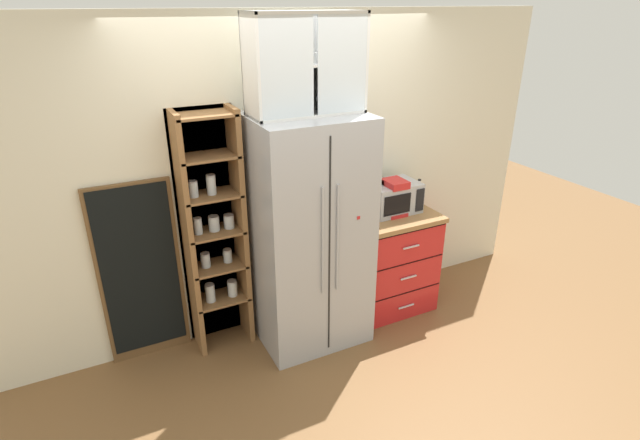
{
  "coord_description": "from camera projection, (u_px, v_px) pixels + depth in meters",
  "views": [
    {
      "loc": [
        -1.49,
        -3.16,
        2.6
      ],
      "look_at": [
        0.1,
        0.0,
        1.02
      ],
      "focal_mm": 27.8,
      "sensor_mm": 36.0,
      "label": 1
    }
  ],
  "objects": [
    {
      "name": "upper_cabinet",
      "position": [
        304.0,
        64.0,
        3.39
      ],
      "size": [
        0.81,
        0.32,
        0.68
      ],
      "color": "silver",
      "rests_on": "refrigerator"
    },
    {
      "name": "wall_back_cream",
      "position": [
        287.0,
        176.0,
        4.05
      ],
      "size": [
        4.89,
        0.1,
        2.55
      ],
      "primitive_type": "cube",
      "color": "silver",
      "rests_on": "ground"
    },
    {
      "name": "pantry_shelf_column",
      "position": [
        213.0,
        231.0,
        3.79
      ],
      "size": [
        0.48,
        0.31,
        1.92
      ],
      "color": "brown",
      "rests_on": "ground"
    },
    {
      "name": "ground_plane",
      "position": [
        310.0,
        331.0,
        4.25
      ],
      "size": [
        10.58,
        10.58,
        0.0
      ],
      "primitive_type": "plane",
      "color": "brown"
    },
    {
      "name": "refrigerator",
      "position": [
        309.0,
        233.0,
        3.87
      ],
      "size": [
        0.85,
        0.72,
        1.86
      ],
      "color": "#ADAFB5",
      "rests_on": "ground"
    },
    {
      "name": "mug_cream",
      "position": [
        364.0,
        212.0,
        4.18
      ],
      "size": [
        0.12,
        0.09,
        0.1
      ],
      "color": "silver",
      "rests_on": "counter_cabinet"
    },
    {
      "name": "coffee_maker",
      "position": [
        393.0,
        196.0,
        4.2
      ],
      "size": [
        0.17,
        0.2,
        0.31
      ],
      "color": "red",
      "rests_on": "counter_cabinet"
    },
    {
      "name": "chalkboard_menu",
      "position": [
        140.0,
        273.0,
        3.71
      ],
      "size": [
        0.6,
        0.04,
        1.44
      ],
      "color": "brown",
      "rests_on": "ground"
    },
    {
      "name": "counter_cabinet",
      "position": [
        389.0,
        260.0,
        4.45
      ],
      "size": [
        0.75,
        0.61,
        0.92
      ],
      "color": "red",
      "rests_on": "ground"
    },
    {
      "name": "microwave",
      "position": [
        392.0,
        197.0,
        4.26
      ],
      "size": [
        0.44,
        0.33,
        0.26
      ],
      "color": "#ADAFB5",
      "rests_on": "counter_cabinet"
    },
    {
      "name": "bottle_clear",
      "position": [
        418.0,
        194.0,
        4.39
      ],
      "size": [
        0.07,
        0.07,
        0.24
      ],
      "color": "silver",
      "rests_on": "counter_cabinet"
    }
  ]
}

